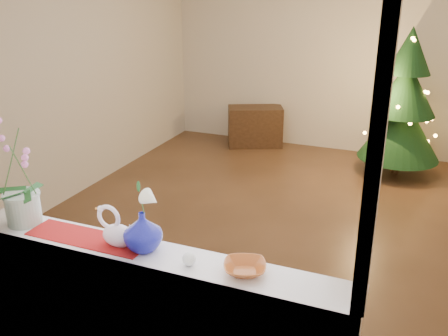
{
  "coord_description": "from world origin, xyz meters",
  "views": [
    {
      "loc": [
        1.23,
        -4.31,
        2.24
      ],
      "look_at": [
        0.03,
        -1.4,
        1.05
      ],
      "focal_mm": 40.0,
      "sensor_mm": 36.0,
      "label": 1
    }
  ],
  "objects_px": {
    "blue_vase": "(143,229)",
    "amber_dish": "(245,269)",
    "paperweight": "(189,259)",
    "side_table": "(255,126)",
    "swan": "(118,227)",
    "orchid_pot": "(18,173)",
    "xmas_tree": "(404,103)"
  },
  "relations": [
    {
      "from": "swan",
      "to": "amber_dish",
      "type": "height_order",
      "value": "swan"
    },
    {
      "from": "blue_vase",
      "to": "side_table",
      "type": "xyz_separation_m",
      "value": [
        -0.95,
        4.56,
        -0.76
      ]
    },
    {
      "from": "swan",
      "to": "paperweight",
      "type": "xyz_separation_m",
      "value": [
        0.43,
        -0.03,
        -0.07
      ]
    },
    {
      "from": "swan",
      "to": "paperweight",
      "type": "bearing_deg",
      "value": 16.44
    },
    {
      "from": "swan",
      "to": "amber_dish",
      "type": "distance_m",
      "value": 0.71
    },
    {
      "from": "orchid_pot",
      "to": "xmas_tree",
      "type": "relative_size",
      "value": 0.35
    },
    {
      "from": "swan",
      "to": "xmas_tree",
      "type": "height_order",
      "value": "xmas_tree"
    },
    {
      "from": "orchid_pot",
      "to": "paperweight",
      "type": "relative_size",
      "value": 9.0
    },
    {
      "from": "swan",
      "to": "side_table",
      "type": "height_order",
      "value": "swan"
    },
    {
      "from": "orchid_pot",
      "to": "amber_dish",
      "type": "height_order",
      "value": "orchid_pot"
    },
    {
      "from": "paperweight",
      "to": "side_table",
      "type": "xyz_separation_m",
      "value": [
        -1.23,
        4.61,
        -0.67
      ]
    },
    {
      "from": "side_table",
      "to": "swan",
      "type": "bearing_deg",
      "value": -104.74
    },
    {
      "from": "orchid_pot",
      "to": "paperweight",
      "type": "xyz_separation_m",
      "value": [
        1.08,
        -0.05,
        -0.27
      ]
    },
    {
      "from": "orchid_pot",
      "to": "swan",
      "type": "xyz_separation_m",
      "value": [
        0.65,
        -0.01,
        -0.2
      ]
    },
    {
      "from": "swan",
      "to": "side_table",
      "type": "bearing_deg",
      "value": 121.02
    },
    {
      "from": "swan",
      "to": "blue_vase",
      "type": "height_order",
      "value": "blue_vase"
    },
    {
      "from": "orchid_pot",
      "to": "amber_dish",
      "type": "relative_size",
      "value": 3.54
    },
    {
      "from": "blue_vase",
      "to": "swan",
      "type": "bearing_deg",
      "value": -175.17
    },
    {
      "from": "orchid_pot",
      "to": "paperweight",
      "type": "bearing_deg",
      "value": -2.6
    },
    {
      "from": "blue_vase",
      "to": "side_table",
      "type": "bearing_deg",
      "value": 101.71
    },
    {
      "from": "blue_vase",
      "to": "amber_dish",
      "type": "distance_m",
      "value": 0.57
    },
    {
      "from": "swan",
      "to": "xmas_tree",
      "type": "distance_m",
      "value": 4.37
    },
    {
      "from": "amber_dish",
      "to": "xmas_tree",
      "type": "height_order",
      "value": "xmas_tree"
    },
    {
      "from": "xmas_tree",
      "to": "side_table",
      "type": "bearing_deg",
      "value": 169.38
    },
    {
      "from": "amber_dish",
      "to": "xmas_tree",
      "type": "bearing_deg",
      "value": 83.73
    },
    {
      "from": "paperweight",
      "to": "xmas_tree",
      "type": "height_order",
      "value": "xmas_tree"
    },
    {
      "from": "swan",
      "to": "paperweight",
      "type": "height_order",
      "value": "swan"
    },
    {
      "from": "orchid_pot",
      "to": "side_table",
      "type": "bearing_deg",
      "value": 91.89
    },
    {
      "from": "swan",
      "to": "orchid_pot",
      "type": "bearing_deg",
      "value": -160.17
    },
    {
      "from": "swan",
      "to": "blue_vase",
      "type": "relative_size",
      "value": 1.03
    },
    {
      "from": "xmas_tree",
      "to": "side_table",
      "type": "height_order",
      "value": "xmas_tree"
    },
    {
      "from": "amber_dish",
      "to": "paperweight",
      "type": "bearing_deg",
      "value": -171.62
    }
  ]
}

